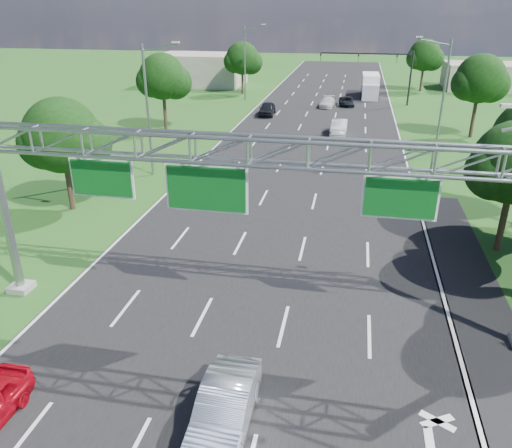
% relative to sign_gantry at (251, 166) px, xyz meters
% --- Properties ---
extents(ground, '(220.00, 220.00, 0.00)m').
position_rel_sign_gantry_xyz_m(ground, '(-0.33, 18.00, -6.89)').
color(ground, '#1F5519').
rests_on(ground, ground).
extents(road, '(18.00, 180.00, 0.02)m').
position_rel_sign_gantry_xyz_m(road, '(-0.33, 18.00, -6.89)').
color(road, black).
rests_on(road, ground).
extents(road_flare, '(3.00, 30.00, 0.02)m').
position_rel_sign_gantry_xyz_m(road_flare, '(9.87, 2.00, -6.89)').
color(road_flare, black).
rests_on(road_flare, ground).
extents(sign_gantry, '(23.50, 1.00, 9.56)m').
position_rel_sign_gantry_xyz_m(sign_gantry, '(0.00, 0.00, 0.00)').
color(sign_gantry, gray).
rests_on(sign_gantry, ground).
extents(traffic_signal, '(12.21, 0.24, 7.00)m').
position_rel_sign_gantry_xyz_m(traffic_signal, '(7.15, 53.00, -1.72)').
color(traffic_signal, black).
rests_on(traffic_signal, ground).
extents(streetlight_l_near, '(2.97, 0.22, 10.16)m').
position_rel_sign_gantry_xyz_m(streetlight_l_near, '(-11.63, 18.00, -1.31)').
color(streetlight_l_near, gray).
rests_on(streetlight_l_near, ground).
extents(streetlight_l_far, '(2.97, 0.22, 10.16)m').
position_rel_sign_gantry_xyz_m(streetlight_l_far, '(-11.63, 53.00, -1.31)').
color(streetlight_l_far, gray).
rests_on(streetlight_l_far, ground).
extents(streetlight_r_mid, '(2.97, 0.22, 10.16)m').
position_rel_sign_gantry_xyz_m(streetlight_r_mid, '(10.97, 28.00, -1.31)').
color(streetlight_r_mid, gray).
rests_on(streetlight_r_mid, ground).
extents(tree_verge_la, '(5.76, 4.80, 7.40)m').
position_rel_sign_gantry_xyz_m(tree_verge_la, '(-14.25, 10.04, -2.13)').
color(tree_verge_la, '#2D2116').
rests_on(tree_verge_la, ground).
extents(tree_verge_lb, '(5.76, 4.80, 8.06)m').
position_rel_sign_gantry_xyz_m(tree_verge_lb, '(-16.25, 33.04, -1.48)').
color(tree_verge_lb, '#2D2116').
rests_on(tree_verge_lb, ground).
extents(tree_verge_lc, '(5.76, 4.80, 7.62)m').
position_rel_sign_gantry_xyz_m(tree_verge_lc, '(-13.25, 58.04, -1.92)').
color(tree_verge_lc, '#2D2116').
rests_on(tree_verge_lc, ground).
extents(tree_verge_rd, '(5.76, 4.80, 8.28)m').
position_rel_sign_gantry_xyz_m(tree_verge_rd, '(15.75, 36.04, -1.26)').
color(tree_verge_rd, '#2D2116').
rests_on(tree_verge_rd, ground).
extents(tree_verge_re, '(5.76, 4.80, 7.84)m').
position_rel_sign_gantry_xyz_m(tree_verge_re, '(13.75, 66.04, -1.70)').
color(tree_verge_re, '#2D2116').
rests_on(tree_verge_re, ground).
extents(building_left, '(14.00, 10.00, 5.00)m').
position_rel_sign_gantry_xyz_m(building_left, '(-22.33, 66.00, -4.39)').
color(building_left, gray).
rests_on(building_left, ground).
extents(building_right, '(12.00, 9.00, 4.00)m').
position_rel_sign_gantry_xyz_m(building_right, '(23.67, 70.00, -4.89)').
color(building_right, gray).
rests_on(building_right, ground).
extents(silver_sedan, '(1.64, 4.66, 1.53)m').
position_rel_sign_gantry_xyz_m(silver_sedan, '(0.40, -6.37, -6.12)').
color(silver_sedan, silver).
rests_on(silver_sedan, ground).
extents(car_queue_a, '(1.97, 4.39, 1.25)m').
position_rel_sign_gantry_xyz_m(car_queue_a, '(0.06, 49.82, -6.27)').
color(car_queue_a, silver).
rests_on(car_queue_a, ground).
extents(car_queue_b, '(2.30, 4.23, 1.13)m').
position_rel_sign_gantry_xyz_m(car_queue_b, '(2.59, 51.18, -6.33)').
color(car_queue_b, black).
rests_on(car_queue_b, ground).
extents(car_queue_c, '(2.04, 4.61, 1.54)m').
position_rel_sign_gantry_xyz_m(car_queue_c, '(-6.87, 42.88, -6.12)').
color(car_queue_c, black).
rests_on(car_queue_c, ground).
extents(car_queue_d, '(1.66, 4.56, 1.49)m').
position_rel_sign_gantry_xyz_m(car_queue_d, '(2.25, 34.59, -6.14)').
color(car_queue_d, '#B9B9B9').
rests_on(car_queue_d, ground).
extents(box_truck, '(2.54, 8.30, 3.13)m').
position_rel_sign_gantry_xyz_m(box_truck, '(5.72, 59.44, -5.39)').
color(box_truck, white).
rests_on(box_truck, ground).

